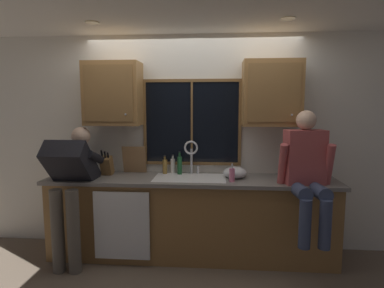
{
  "coord_description": "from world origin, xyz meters",
  "views": [
    {
      "loc": [
        0.29,
        -3.76,
        1.74
      ],
      "look_at": [
        0.02,
        -0.3,
        1.3
      ],
      "focal_mm": 29.55,
      "sensor_mm": 36.0,
      "label": 1
    }
  ],
  "objects_px": {
    "person_standing": "(71,180)",
    "soap_dispenser": "(232,175)",
    "bottle_amber_small": "(173,165)",
    "knife_block": "(107,166)",
    "mixing_bowl": "(235,173)",
    "bottle_green_glass": "(165,166)",
    "bottle_tall_clear": "(180,165)",
    "person_sitting_on_counter": "(307,168)",
    "cutting_board": "(134,160)"
  },
  "relations": [
    {
      "from": "cutting_board",
      "to": "knife_block",
      "type": "bearing_deg",
      "value": -153.26
    },
    {
      "from": "knife_block",
      "to": "soap_dispenser",
      "type": "relative_size",
      "value": 1.6
    },
    {
      "from": "cutting_board",
      "to": "mixing_bowl",
      "type": "xyz_separation_m",
      "value": [
        1.19,
        -0.17,
        -0.1
      ]
    },
    {
      "from": "person_standing",
      "to": "person_sitting_on_counter",
      "type": "relative_size",
      "value": 1.18
    },
    {
      "from": "bottle_tall_clear",
      "to": "bottle_amber_small",
      "type": "bearing_deg",
      "value": 142.7
    },
    {
      "from": "bottle_tall_clear",
      "to": "cutting_board",
      "type": "bearing_deg",
      "value": 175.34
    },
    {
      "from": "knife_block",
      "to": "bottle_amber_small",
      "type": "relative_size",
      "value": 1.44
    },
    {
      "from": "cutting_board",
      "to": "soap_dispenser",
      "type": "bearing_deg",
      "value": -17.32
    },
    {
      "from": "person_standing",
      "to": "bottle_amber_small",
      "type": "xyz_separation_m",
      "value": [
        1.02,
        0.52,
        0.08
      ]
    },
    {
      "from": "person_standing",
      "to": "soap_dispenser",
      "type": "distance_m",
      "value": 1.72
    },
    {
      "from": "cutting_board",
      "to": "bottle_green_glass",
      "type": "distance_m",
      "value": 0.38
    },
    {
      "from": "mixing_bowl",
      "to": "bottle_green_glass",
      "type": "distance_m",
      "value": 0.83
    },
    {
      "from": "knife_block",
      "to": "bottle_amber_small",
      "type": "distance_m",
      "value": 0.77
    },
    {
      "from": "person_standing",
      "to": "mixing_bowl",
      "type": "height_order",
      "value": "person_standing"
    },
    {
      "from": "bottle_amber_small",
      "to": "bottle_tall_clear",
      "type": "bearing_deg",
      "value": -37.3
    },
    {
      "from": "mixing_bowl",
      "to": "bottle_green_glass",
      "type": "bearing_deg",
      "value": 169.96
    },
    {
      "from": "person_standing",
      "to": "person_sitting_on_counter",
      "type": "height_order",
      "value": "person_sitting_on_counter"
    },
    {
      "from": "mixing_bowl",
      "to": "soap_dispenser",
      "type": "bearing_deg",
      "value": -102.76
    },
    {
      "from": "person_standing",
      "to": "bottle_green_glass",
      "type": "height_order",
      "value": "person_standing"
    },
    {
      "from": "person_sitting_on_counter",
      "to": "cutting_board",
      "type": "xyz_separation_m",
      "value": [
        -1.89,
        0.49,
        -0.02
      ]
    },
    {
      "from": "person_sitting_on_counter",
      "to": "knife_block",
      "type": "distance_m",
      "value": 2.21
    },
    {
      "from": "bottle_tall_clear",
      "to": "mixing_bowl",
      "type": "bearing_deg",
      "value": -11.17
    },
    {
      "from": "cutting_board",
      "to": "bottle_tall_clear",
      "type": "xyz_separation_m",
      "value": [
        0.55,
        -0.05,
        -0.05
      ]
    },
    {
      "from": "bottle_amber_small",
      "to": "person_standing",
      "type": "bearing_deg",
      "value": -152.96
    },
    {
      "from": "bottle_green_glass",
      "to": "bottle_tall_clear",
      "type": "xyz_separation_m",
      "value": [
        0.18,
        -0.02,
        0.02
      ]
    },
    {
      "from": "cutting_board",
      "to": "soap_dispenser",
      "type": "xyz_separation_m",
      "value": [
        1.15,
        -0.36,
        -0.08
      ]
    },
    {
      "from": "mixing_bowl",
      "to": "cutting_board",
      "type": "bearing_deg",
      "value": 171.82
    },
    {
      "from": "soap_dispenser",
      "to": "bottle_amber_small",
      "type": "relative_size",
      "value": 0.9
    },
    {
      "from": "person_standing",
      "to": "cutting_board",
      "type": "distance_m",
      "value": 0.76
    },
    {
      "from": "cutting_board",
      "to": "bottle_green_glass",
      "type": "relative_size",
      "value": 1.48
    },
    {
      "from": "knife_block",
      "to": "bottle_green_glass",
      "type": "xyz_separation_m",
      "value": [
        0.66,
        0.12,
        -0.02
      ]
    },
    {
      "from": "mixing_bowl",
      "to": "person_standing",
      "type": "bearing_deg",
      "value": -169.48
    },
    {
      "from": "cutting_board",
      "to": "mixing_bowl",
      "type": "relative_size",
      "value": 1.24
    },
    {
      "from": "soap_dispenser",
      "to": "bottle_tall_clear",
      "type": "height_order",
      "value": "bottle_tall_clear"
    },
    {
      "from": "mixing_bowl",
      "to": "bottle_green_glass",
      "type": "height_order",
      "value": "bottle_green_glass"
    },
    {
      "from": "person_standing",
      "to": "knife_block",
      "type": "xyz_separation_m",
      "value": [
        0.27,
        0.35,
        0.09
      ]
    },
    {
      "from": "person_sitting_on_counter",
      "to": "bottle_tall_clear",
      "type": "xyz_separation_m",
      "value": [
        -1.34,
        0.44,
        -0.07
      ]
    },
    {
      "from": "cutting_board",
      "to": "bottle_green_glass",
      "type": "bearing_deg",
      "value": -4.05
    },
    {
      "from": "person_standing",
      "to": "bottle_amber_small",
      "type": "height_order",
      "value": "person_standing"
    },
    {
      "from": "person_sitting_on_counter",
      "to": "bottle_amber_small",
      "type": "xyz_separation_m",
      "value": [
        -1.43,
        0.51,
        -0.09
      ]
    },
    {
      "from": "person_standing",
      "to": "person_sitting_on_counter",
      "type": "bearing_deg",
      "value": 0.24
    },
    {
      "from": "cutting_board",
      "to": "mixing_bowl",
      "type": "bearing_deg",
      "value": -8.18
    },
    {
      "from": "knife_block",
      "to": "mixing_bowl",
      "type": "height_order",
      "value": "knife_block"
    },
    {
      "from": "knife_block",
      "to": "bottle_tall_clear",
      "type": "relative_size",
      "value": 1.18
    },
    {
      "from": "person_sitting_on_counter",
      "to": "bottle_amber_small",
      "type": "relative_size",
      "value": 5.65
    },
    {
      "from": "person_sitting_on_counter",
      "to": "bottle_green_glass",
      "type": "xyz_separation_m",
      "value": [
        -1.52,
        0.46,
        -0.09
      ]
    },
    {
      "from": "mixing_bowl",
      "to": "bottle_tall_clear",
      "type": "height_order",
      "value": "bottle_tall_clear"
    },
    {
      "from": "cutting_board",
      "to": "bottle_amber_small",
      "type": "relative_size",
      "value": 1.46
    },
    {
      "from": "bottle_green_glass",
      "to": "bottle_tall_clear",
      "type": "distance_m",
      "value": 0.18
    },
    {
      "from": "bottle_amber_small",
      "to": "knife_block",
      "type": "bearing_deg",
      "value": -167.3
    }
  ]
}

